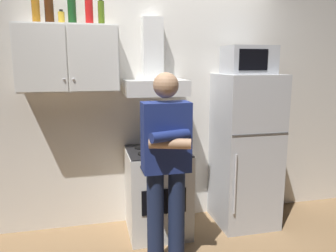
% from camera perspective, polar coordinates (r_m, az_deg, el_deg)
% --- Properties ---
extents(ground_plane, '(7.00, 7.00, 0.00)m').
position_cam_1_polar(ground_plane, '(3.38, 0.00, -19.53)').
color(ground_plane, olive).
extents(back_wall_tiled, '(4.80, 0.10, 2.70)m').
position_cam_1_polar(back_wall_tiled, '(3.52, -2.26, 4.98)').
color(back_wall_tiled, silver).
rests_on(back_wall_tiled, ground_plane).
extents(upper_cabinet, '(0.90, 0.37, 0.60)m').
position_cam_1_polar(upper_cabinet, '(3.22, -16.82, 11.13)').
color(upper_cabinet, white).
extents(stove_oven, '(0.60, 0.62, 0.87)m').
position_cam_1_polar(stove_oven, '(3.40, -1.82, -11.23)').
color(stove_oven, white).
rests_on(stove_oven, ground_plane).
extents(range_hood, '(0.60, 0.44, 0.75)m').
position_cam_1_polar(range_hood, '(3.27, -2.40, 8.89)').
color(range_hood, white).
extents(refrigerator, '(0.60, 0.62, 1.60)m').
position_cam_1_polar(refrigerator, '(3.58, 13.24, -4.16)').
color(refrigerator, silver).
rests_on(refrigerator, ground_plane).
extents(microwave, '(0.48, 0.37, 0.28)m').
position_cam_1_polar(microwave, '(3.48, 13.78, 11.05)').
color(microwave, '#B7BABF').
rests_on(microwave, refrigerator).
extents(person_standing, '(0.38, 0.33, 1.64)m').
position_cam_1_polar(person_standing, '(2.67, -0.33, -6.76)').
color(person_standing, '#192342').
rests_on(person_standing, ground_plane).
extents(cooking_pot, '(0.29, 0.19, 0.12)m').
position_cam_1_polar(cooking_pot, '(3.16, 0.87, -3.33)').
color(cooking_pot, '#B7BABF').
rests_on(cooking_pot, stove_oven).
extents(bottle_liquor_amber, '(0.07, 0.07, 0.30)m').
position_cam_1_polar(bottle_liquor_amber, '(3.26, -21.97, 18.64)').
color(bottle_liquor_amber, '#B7721E').
rests_on(bottle_liquor_amber, upper_cabinet).
extents(bottle_wine_green, '(0.08, 0.08, 0.36)m').
position_cam_1_polar(bottle_wine_green, '(3.28, -16.36, 19.42)').
color(bottle_wine_green, '#19471E').
rests_on(bottle_wine_green, upper_cabinet).
extents(bottle_olive_oil, '(0.06, 0.06, 0.24)m').
position_cam_1_polar(bottle_olive_oil, '(3.27, -11.50, 18.61)').
color(bottle_olive_oil, '#4C6B19').
rests_on(bottle_olive_oil, upper_cabinet).
extents(bottle_spice_jar, '(0.06, 0.06, 0.13)m').
position_cam_1_polar(bottle_spice_jar, '(3.22, -17.98, 17.42)').
color(bottle_spice_jar, gold).
rests_on(bottle_spice_jar, upper_cabinet).
extents(bottle_soda_red, '(0.07, 0.07, 0.25)m').
position_cam_1_polar(bottle_soda_red, '(3.25, -13.50, 18.66)').
color(bottle_soda_red, red).
rests_on(bottle_soda_red, upper_cabinet).
extents(bottle_rum_dark, '(0.08, 0.08, 0.31)m').
position_cam_1_polar(bottle_rum_dark, '(3.30, -19.92, 18.74)').
color(bottle_rum_dark, '#47230F').
rests_on(bottle_rum_dark, upper_cabinet).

